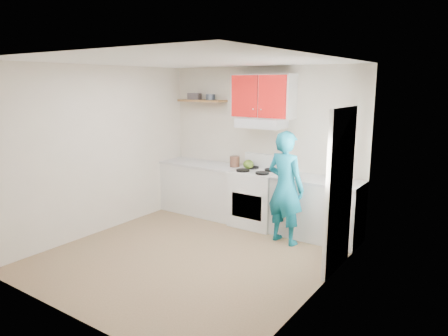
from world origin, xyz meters
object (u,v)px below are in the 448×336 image
Objects in this scene: kettle at (248,164)px; person at (285,188)px; tin at (210,97)px; crock at (235,162)px; stove at (257,198)px.

person is at bearing -15.24° from kettle.
crock is (0.57, -0.08, -1.09)m from tin.
stove is 0.55× the size of person.
tin is at bearing -8.22° from person.
stove is at bearing -9.25° from tin.
person is (0.72, -0.42, 0.37)m from stove.
stove is 0.74m from crock.
crock is (-0.28, 0.02, 0.00)m from kettle.
tin is at bearing 171.73° from crock.
kettle is 1.07m from person.
crock reaches higher than kettle.
stove is at bearing -6.61° from kettle.
tin is 1.23m from crock.
tin is 0.10× the size of person.
person is (1.22, -0.51, -0.17)m from crock.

